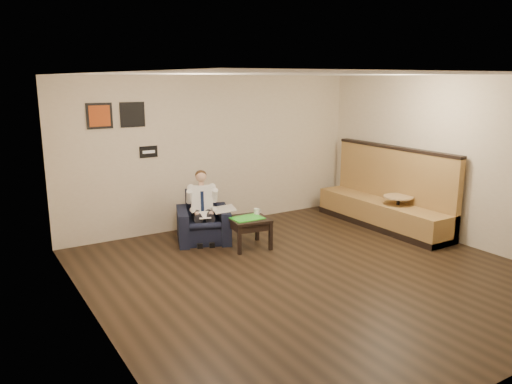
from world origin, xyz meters
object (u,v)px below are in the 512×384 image
armchair (203,217)px  coffee_mug (257,212)px  seated_man (203,210)px  smartphone (248,215)px  green_folder (247,218)px  banquette (384,188)px  cafe_table (397,214)px  side_table (249,233)px

armchair → coffee_mug: bearing=-19.5°
seated_man → smartphone: bearing=-14.4°
armchair → coffee_mug: 0.94m
seated_man → green_folder: seated_man is taller
coffee_mug → banquette: (2.55, -0.40, 0.18)m
armchair → seated_man: 0.19m
banquette → cafe_table: bearing=-88.4°
green_folder → smartphone: size_ratio=3.21×
smartphone → cafe_table: 2.82m
seated_man → cafe_table: size_ratio=1.74×
green_folder → coffee_mug: size_ratio=4.74×
armchair → smartphone: bearing=-22.2°
green_folder → banquette: (2.80, -0.28, 0.23)m
side_table → coffee_mug: bearing=25.5°
side_table → banquette: size_ratio=0.21×
banquette → cafe_table: size_ratio=4.38×
coffee_mug → green_folder: bearing=-154.5°
side_table → cafe_table: cafe_table is taller
armchair → seated_man: (-0.04, -0.10, 0.15)m
banquette → armchair: bearing=163.1°
armchair → banquette: size_ratio=0.30×
coffee_mug → seated_man: bearing=147.0°
smartphone → cafe_table: cafe_table is taller
smartphone → banquette: 2.73m
armchair → smartphone: armchair is taller
armchair → green_folder: bearing=-37.1°
armchair → banquette: 3.42m
armchair → side_table: armchair is taller
coffee_mug → armchair: bearing=140.4°
smartphone → banquette: banquette is taller
armchair → seated_man: bearing=-90.0°
smartphone → cafe_table: bearing=1.2°
side_table → smartphone: 0.32m
seated_man → side_table: size_ratio=1.87×
seated_man → green_folder: (0.50, -0.61, -0.06)m
green_folder → coffee_mug: coffee_mug is taller
seated_man → cafe_table: 3.55m
green_folder → smartphone: bearing=57.8°
coffee_mug → cafe_table: size_ratio=0.16×
side_table → cafe_table: size_ratio=0.93×
banquette → side_table: bearing=173.9°
smartphone → coffee_mug: bearing=-7.1°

